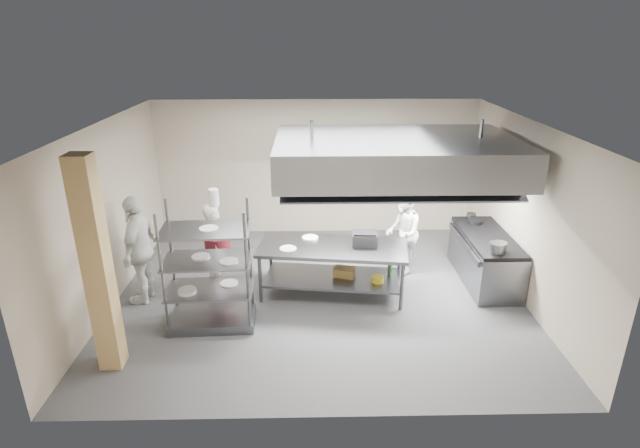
{
  "coord_description": "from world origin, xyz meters",
  "views": [
    {
      "loc": [
        -0.15,
        -7.76,
        4.37
      ],
      "look_at": [
        0.03,
        0.2,
        1.26
      ],
      "focal_mm": 28.0,
      "sensor_mm": 36.0,
      "label": 1
    }
  ],
  "objects_px": {
    "chef_head": "(216,247)",
    "stockpot": "(497,248)",
    "island": "(332,270)",
    "chef_plating": "(140,249)",
    "pass_rack": "(208,267)",
    "chef_line": "(403,232)",
    "griddle": "(365,239)",
    "cooking_range": "(485,259)"
  },
  "relations": [
    {
      "from": "chef_head",
      "to": "stockpot",
      "type": "relative_size",
      "value": 6.2
    },
    {
      "from": "island",
      "to": "chef_head",
      "type": "bearing_deg",
      "value": -179.78
    },
    {
      "from": "chef_plating",
      "to": "stockpot",
      "type": "relative_size",
      "value": 7.3
    },
    {
      "from": "pass_rack",
      "to": "chef_plating",
      "type": "xyz_separation_m",
      "value": [
        -1.3,
        0.8,
        -0.05
      ]
    },
    {
      "from": "chef_head",
      "to": "chef_line",
      "type": "xyz_separation_m",
      "value": [
        3.4,
        0.54,
        0.02
      ]
    },
    {
      "from": "chef_plating",
      "to": "griddle",
      "type": "xyz_separation_m",
      "value": [
        3.8,
        0.19,
        0.07
      ]
    },
    {
      "from": "stockpot",
      "to": "chef_head",
      "type": "bearing_deg",
      "value": 173.12
    },
    {
      "from": "chef_head",
      "to": "stockpot",
      "type": "xyz_separation_m",
      "value": [
        4.76,
        -0.58,
        0.19
      ]
    },
    {
      "from": "island",
      "to": "chef_plating",
      "type": "height_order",
      "value": "chef_plating"
    },
    {
      "from": "chef_head",
      "to": "chef_plating",
      "type": "xyz_separation_m",
      "value": [
        -1.2,
        -0.39,
        0.14
      ]
    },
    {
      "from": "island",
      "to": "stockpot",
      "type": "distance_m",
      "value": 2.79
    },
    {
      "from": "pass_rack",
      "to": "griddle",
      "type": "height_order",
      "value": "pass_rack"
    },
    {
      "from": "island",
      "to": "stockpot",
      "type": "relative_size",
      "value": 9.82
    },
    {
      "from": "chef_head",
      "to": "griddle",
      "type": "xyz_separation_m",
      "value": [
        2.6,
        -0.2,
        0.21
      ]
    },
    {
      "from": "cooking_range",
      "to": "stockpot",
      "type": "bearing_deg",
      "value": -98.65
    },
    {
      "from": "pass_rack",
      "to": "chef_line",
      "type": "height_order",
      "value": "pass_rack"
    },
    {
      "from": "chef_head",
      "to": "chef_plating",
      "type": "relative_size",
      "value": 0.85
    },
    {
      "from": "cooking_range",
      "to": "chef_line",
      "type": "xyz_separation_m",
      "value": [
        -1.48,
        0.36,
        0.4
      ]
    },
    {
      "from": "chef_plating",
      "to": "chef_head",
      "type": "bearing_deg",
      "value": 112.42
    },
    {
      "from": "pass_rack",
      "to": "chef_head",
      "type": "bearing_deg",
      "value": 92.0
    },
    {
      "from": "island",
      "to": "chef_line",
      "type": "bearing_deg",
      "value": 37.79
    },
    {
      "from": "chef_head",
      "to": "pass_rack",
      "type": "bearing_deg",
      "value": 179.27
    },
    {
      "from": "stockpot",
      "to": "chef_line",
      "type": "bearing_deg",
      "value": 140.67
    },
    {
      "from": "chef_head",
      "to": "chef_plating",
      "type": "height_order",
      "value": "chef_plating"
    },
    {
      "from": "stockpot",
      "to": "griddle",
      "type": "bearing_deg",
      "value": 170.21
    },
    {
      "from": "pass_rack",
      "to": "chef_line",
      "type": "relative_size",
      "value": 1.21
    },
    {
      "from": "chef_plating",
      "to": "griddle",
      "type": "height_order",
      "value": "chef_plating"
    },
    {
      "from": "chef_line",
      "to": "griddle",
      "type": "bearing_deg",
      "value": -40.84
    },
    {
      "from": "cooking_range",
      "to": "chef_head",
      "type": "height_order",
      "value": "chef_head"
    },
    {
      "from": "chef_line",
      "to": "chef_head",
      "type": "bearing_deg",
      "value": -74.61
    },
    {
      "from": "pass_rack",
      "to": "chef_plating",
      "type": "bearing_deg",
      "value": 145.67
    },
    {
      "from": "island",
      "to": "stockpot",
      "type": "height_order",
      "value": "stockpot"
    },
    {
      "from": "island",
      "to": "chef_head",
      "type": "height_order",
      "value": "chef_head"
    },
    {
      "from": "island",
      "to": "chef_plating",
      "type": "xyz_separation_m",
      "value": [
        -3.24,
        -0.14,
        0.49
      ]
    },
    {
      "from": "chef_line",
      "to": "stockpot",
      "type": "relative_size",
      "value": 6.36
    },
    {
      "from": "pass_rack",
      "to": "cooking_range",
      "type": "distance_m",
      "value": 5.01
    },
    {
      "from": "griddle",
      "to": "chef_line",
      "type": "bearing_deg",
      "value": 46.88
    },
    {
      "from": "pass_rack",
      "to": "griddle",
      "type": "xyz_separation_m",
      "value": [
        2.5,
        0.99,
        0.02
      ]
    },
    {
      "from": "cooking_range",
      "to": "chef_head",
      "type": "distance_m",
      "value": 4.9
    },
    {
      "from": "chef_head",
      "to": "chef_line",
      "type": "bearing_deg",
      "value": -86.42
    },
    {
      "from": "chef_plating",
      "to": "pass_rack",
      "type": "bearing_deg",
      "value": 62.71
    },
    {
      "from": "cooking_range",
      "to": "griddle",
      "type": "distance_m",
      "value": 2.39
    }
  ]
}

